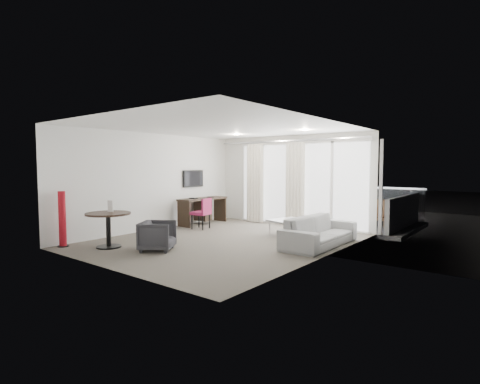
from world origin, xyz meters
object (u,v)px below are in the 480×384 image
Objects in this scene: desk at (203,211)px; rattan_chair_b at (380,213)px; sofa at (320,231)px; rattan_chair_a at (330,210)px; tub_armchair at (158,236)px; red_lamp at (62,219)px; desk_chair at (201,213)px; round_table at (108,230)px; coffee_table at (291,228)px.

desk is 5.17m from rattan_chair_b.
desk is 4.17m from sofa.
tub_armchair is at bearing -89.70° from rattan_chair_a.
tub_armchair is (1.90, 1.01, -0.29)m from red_lamp.
desk_chair is at bearing -113.85° from rattan_chair_a.
round_table is 0.78× the size of red_lamp.
round_table is at bearing -97.91° from rattan_chair_a.
red_lamp is 1.78× the size of tub_armchair.
red_lamp is (-0.85, -0.56, 0.22)m from round_table.
red_lamp is 5.21m from coffee_table.
desk_chair is 1.08× the size of rattan_chair_a.
coffee_table is 2.66m from rattan_chair_a.
tub_armchair is 5.80m from rattan_chair_a.
sofa is 3.42m from rattan_chair_a.
tub_armchair is (1.15, -2.45, -0.12)m from desk_chair.
desk is 2.23× the size of rattan_chair_b.
tub_armchair is 0.90× the size of rattan_chair_b.
rattan_chair_a reaches higher than tub_armchair.
rattan_chair_b is (1.20, 3.00, 0.17)m from coffee_table.
desk_chair reaches higher than coffee_table.
red_lamp is at bearing -102.66° from rattan_chair_a.
round_table is at bearing 33.26° from red_lamp.
desk_chair is 0.92× the size of round_table.
desk_chair is 3.98m from rattan_chair_a.
desk is at bearing 81.10° from sofa.
desk_chair is at bearing 90.57° from sofa.
red_lamp is at bearing -128.86° from coffee_table.
rattan_chair_a is (-1.22, 3.19, 0.08)m from sofa.
desk is 3.58m from tub_armchair.
round_table is 6.53m from rattan_chair_a.
rattan_chair_a is (2.90, 2.55, 0.01)m from desk.
desk_chair is at bearing -137.01° from rattan_chair_b.
rattan_chair_b is at bearing 34.08° from desk.
rattan_chair_b is (1.38, 0.35, -0.02)m from rattan_chair_a.
rattan_chair_a is at bearing 70.04° from round_table.
desk reaches higher than rattan_chair_b.
tub_armchair is 0.85× the size of rattan_chair_a.
tub_armchair reaches higher than coffee_table.
rattan_chair_a is (1.18, 5.68, 0.09)m from tub_armchair.
red_lamp reaches higher than rattan_chair_b.
rattan_chair_b reaches higher than tub_armchair.
tub_armchair is (1.05, 0.45, -0.07)m from round_table.
sofa is at bearing -93.53° from rattan_chair_b.
desk_chair is 0.39× the size of sofa.
rattan_chair_b is at bearing -2.60° from sofa.
round_table is 1.14m from tub_armchair.
desk is 1.78× the size of round_table.
desk is at bearing 87.57° from red_lamp.
rattan_chair_b is (0.16, 3.54, 0.05)m from sofa.
round_table is at bearing -120.00° from rattan_chair_b.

